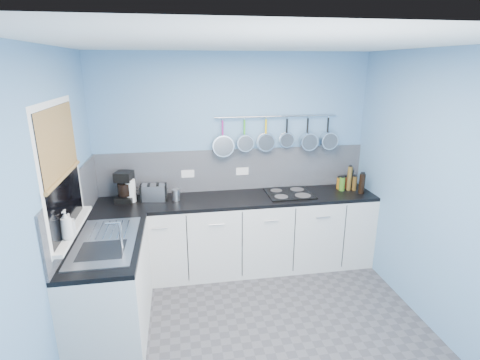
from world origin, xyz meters
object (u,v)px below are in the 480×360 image
object	(u,v)px
paper_towel	(131,191)
toaster	(154,192)
soap_bottle_b	(70,224)
soap_bottle_a	(66,225)
hob	(289,193)
coffee_maker	(125,187)
canister	(176,195)

from	to	relation	value
paper_towel	toaster	xyz separation A→B (m)	(0.25, 0.01, -0.04)
soap_bottle_b	paper_towel	size ratio (longest dim) A/B	0.68
soap_bottle_a	hob	bearing A→B (deg)	27.89
soap_bottle_a	coffee_maker	bearing A→B (deg)	76.83
soap_bottle_a	soap_bottle_b	bearing A→B (deg)	90.00
soap_bottle_a	toaster	size ratio (longest dim) A/B	0.87
soap_bottle_b	paper_towel	world-z (taller)	soap_bottle_b
coffee_maker	toaster	size ratio (longest dim) A/B	1.23
soap_bottle_b	hob	xyz separation A→B (m)	(2.15, 1.05, -0.23)
coffee_maker	canister	size ratio (longest dim) A/B	2.62
paper_towel	hob	bearing A→B (deg)	-1.51
hob	coffee_maker	bearing A→B (deg)	178.08
toaster	hob	bearing A→B (deg)	7.39
paper_towel	canister	xyz separation A→B (m)	(0.49, -0.04, -0.06)
coffee_maker	hob	world-z (taller)	coffee_maker
soap_bottle_a	canister	world-z (taller)	soap_bottle_a
hob	soap_bottle_a	bearing A→B (deg)	-152.11
toaster	hob	xyz separation A→B (m)	(1.56, -0.06, -0.08)
paper_towel	hob	distance (m)	1.81
soap_bottle_b	hob	world-z (taller)	soap_bottle_b
paper_towel	canister	size ratio (longest dim) A/B	1.96
soap_bottle_b	toaster	size ratio (longest dim) A/B	0.63
canister	coffee_maker	bearing A→B (deg)	174.12
soap_bottle_b	coffee_maker	bearing A→B (deg)	75.84
toaster	hob	distance (m)	1.56
soap_bottle_b	hob	bearing A→B (deg)	26.04
soap_bottle_a	canister	xyz separation A→B (m)	(0.83, 1.14, -0.21)
canister	hob	bearing A→B (deg)	-0.25
toaster	paper_towel	bearing A→B (deg)	-168.54
coffee_maker	hob	xyz separation A→B (m)	(1.87, -0.06, -0.16)
canister	hob	size ratio (longest dim) A/B	0.24
soap_bottle_b	paper_towel	xyz separation A→B (m)	(0.34, 1.10, -0.11)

